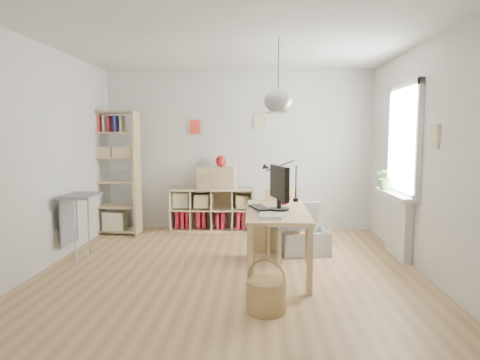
{
  "coord_description": "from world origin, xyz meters",
  "views": [
    {
      "loc": [
        0.33,
        -5.06,
        1.61
      ],
      "look_at": [
        0.1,
        0.3,
        1.05
      ],
      "focal_mm": 32.0,
      "sensor_mm": 36.0,
      "label": 1
    }
  ],
  "objects_px": {
    "drawer_chest": "(217,178)",
    "chair": "(285,220)",
    "desk": "(277,218)",
    "tall_bookshelf": "(113,167)",
    "monitor": "(279,185)",
    "cube_shelf": "(211,213)",
    "storage_chest": "(303,237)"
  },
  "relations": [
    {
      "from": "drawer_chest",
      "to": "chair",
      "type": "bearing_deg",
      "value": -48.32
    },
    {
      "from": "desk",
      "to": "tall_bookshelf",
      "type": "height_order",
      "value": "tall_bookshelf"
    },
    {
      "from": "chair",
      "to": "monitor",
      "type": "bearing_deg",
      "value": -120.87
    },
    {
      "from": "desk",
      "to": "monitor",
      "type": "height_order",
      "value": "monitor"
    },
    {
      "from": "chair",
      "to": "tall_bookshelf",
      "type": "bearing_deg",
      "value": 133.26
    },
    {
      "from": "drawer_chest",
      "to": "cube_shelf",
      "type": "bearing_deg",
      "value": 168.93
    },
    {
      "from": "desk",
      "to": "cube_shelf",
      "type": "xyz_separation_m",
      "value": [
        -1.02,
        2.23,
        -0.36
      ]
    },
    {
      "from": "desk",
      "to": "drawer_chest",
      "type": "relative_size",
      "value": 2.35
    },
    {
      "from": "tall_bookshelf",
      "to": "drawer_chest",
      "type": "xyz_separation_m",
      "value": [
        1.68,
        0.24,
        -0.19
      ]
    },
    {
      "from": "monitor",
      "to": "drawer_chest",
      "type": "relative_size",
      "value": 0.92
    },
    {
      "from": "chair",
      "to": "drawer_chest",
      "type": "height_order",
      "value": "drawer_chest"
    },
    {
      "from": "storage_chest",
      "to": "monitor",
      "type": "distance_m",
      "value": 1.26
    },
    {
      "from": "cube_shelf",
      "to": "chair",
      "type": "relative_size",
      "value": 1.54
    },
    {
      "from": "tall_bookshelf",
      "to": "drawer_chest",
      "type": "relative_size",
      "value": 3.14
    },
    {
      "from": "cube_shelf",
      "to": "desk",
      "type": "bearing_deg",
      "value": -65.39
    },
    {
      "from": "desk",
      "to": "monitor",
      "type": "relative_size",
      "value": 2.57
    },
    {
      "from": "storage_chest",
      "to": "chair",
      "type": "bearing_deg",
      "value": -142.03
    },
    {
      "from": "desk",
      "to": "drawer_chest",
      "type": "height_order",
      "value": "drawer_chest"
    },
    {
      "from": "cube_shelf",
      "to": "storage_chest",
      "type": "distance_m",
      "value": 1.97
    },
    {
      "from": "storage_chest",
      "to": "drawer_chest",
      "type": "distance_m",
      "value": 1.98
    },
    {
      "from": "storage_chest",
      "to": "cube_shelf",
      "type": "bearing_deg",
      "value": 126.47
    },
    {
      "from": "storage_chest",
      "to": "monitor",
      "type": "xyz_separation_m",
      "value": [
        -0.38,
        -0.88,
        0.82
      ]
    },
    {
      "from": "desk",
      "to": "tall_bookshelf",
      "type": "distance_m",
      "value": 3.27
    },
    {
      "from": "cube_shelf",
      "to": "drawer_chest",
      "type": "bearing_deg",
      "value": -19.82
    },
    {
      "from": "tall_bookshelf",
      "to": "chair",
      "type": "bearing_deg",
      "value": -26.74
    },
    {
      "from": "tall_bookshelf",
      "to": "storage_chest",
      "type": "distance_m",
      "value": 3.29
    },
    {
      "from": "chair",
      "to": "storage_chest",
      "type": "bearing_deg",
      "value": 27.83
    },
    {
      "from": "drawer_chest",
      "to": "monitor",
      "type": "bearing_deg",
      "value": -58.3
    },
    {
      "from": "monitor",
      "to": "desk",
      "type": "bearing_deg",
      "value": 144.63
    },
    {
      "from": "desk",
      "to": "drawer_chest",
      "type": "bearing_deg",
      "value": 112.52
    },
    {
      "from": "drawer_chest",
      "to": "tall_bookshelf",
      "type": "bearing_deg",
      "value": -163.11
    },
    {
      "from": "tall_bookshelf",
      "to": "monitor",
      "type": "xyz_separation_m",
      "value": [
        2.61,
        -1.96,
        -0.05
      ]
    }
  ]
}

